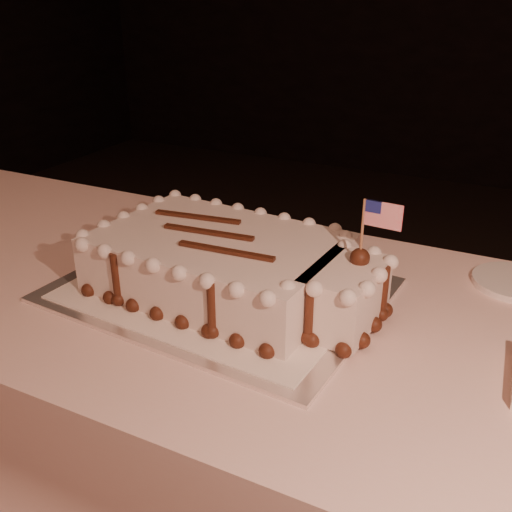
% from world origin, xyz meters
% --- Properties ---
extents(banquet_table, '(2.40, 0.80, 0.75)m').
position_xyz_m(banquet_table, '(0.00, 0.60, 0.38)').
color(banquet_table, '#FFD1C5').
rests_on(banquet_table, ground).
extents(cake_board, '(0.64, 0.50, 0.01)m').
position_xyz_m(cake_board, '(-0.09, 0.60, 0.75)').
color(cake_board, white).
rests_on(cake_board, banquet_table).
extents(doily, '(0.57, 0.45, 0.00)m').
position_xyz_m(doily, '(-0.09, 0.60, 0.76)').
color(doily, white).
rests_on(doily, cake_board).
extents(sheet_cake, '(0.58, 0.36, 0.23)m').
position_xyz_m(sheet_cake, '(-0.05, 0.59, 0.81)').
color(sheet_cake, white).
rests_on(sheet_cake, doily).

